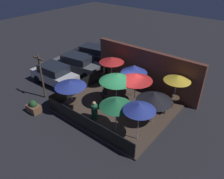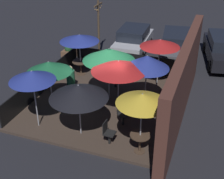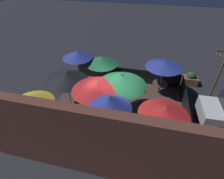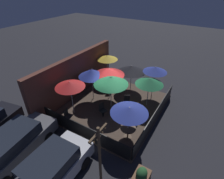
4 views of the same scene
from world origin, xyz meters
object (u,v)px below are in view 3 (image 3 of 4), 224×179
patio_chair_1 (143,109)px  patio_chair_2 (81,117)px  patio_umbrella_5 (66,76)px  patio_umbrella_8 (164,111)px  planter_box (190,79)px  patio_umbrella_3 (102,60)px  patio_umbrella_1 (31,100)px  patron_0 (130,84)px  patio_umbrella_2 (108,102)px  patio_chair_3 (177,140)px  patio_umbrella_0 (164,64)px  dining_table_1 (41,128)px  patio_umbrella_6 (122,79)px  patio_chair_0 (114,94)px  light_post (219,73)px  patio_umbrella_4 (96,86)px  patio_chair_4 (56,111)px  dining_table_0 (160,85)px

patio_chair_1 → patio_chair_2: bearing=132.4°
patio_umbrella_5 → patio_chair_2: (-1.14, 1.30, -1.33)m
patio_umbrella_5 → patio_umbrella_8: patio_umbrella_8 is taller
patio_chair_2 → planter_box: 7.58m
patio_umbrella_3 → patio_chair_2: (0.15, 3.23, -1.43)m
patio_umbrella_5 → patio_chair_1: (-3.96, 0.08, -1.32)m
patio_umbrella_1 → patron_0: patio_umbrella_1 is taller
patio_umbrella_2 → patio_chair_3: bearing=-176.1°
patio_umbrella_5 → patron_0: (-3.03, -1.90, -1.29)m
patio_umbrella_0 → dining_table_1: 6.93m
patio_umbrella_5 → dining_table_1: size_ratio=2.99×
dining_table_1 → patio_chair_3: bearing=-172.3°
patio_umbrella_2 → patio_umbrella_6: (-0.20, -1.70, -0.00)m
patio_chair_0 → patron_0: 1.32m
patio_chair_2 → patio_umbrella_1: bearing=0.0°
patio_umbrella_1 → patio_chair_2: 2.44m
patio_umbrella_3 → patio_chair_1: (-2.66, 2.02, -1.42)m
dining_table_1 → patio_chair_1: (-4.23, -2.32, -0.05)m
patio_umbrella_2 → planter_box: 7.22m
patio_umbrella_6 → light_post: size_ratio=0.73×
dining_table_1 → light_post: light_post is taller
patio_umbrella_4 → patio_chair_0: patio_umbrella_4 is taller
patio_umbrella_0 → planter_box: bearing=-139.6°
patio_umbrella_5 → patron_0: patio_umbrella_5 is taller
patio_umbrella_6 → patio_chair_2: 2.65m
patio_umbrella_4 → patio_chair_3: patio_umbrella_4 is taller
patio_umbrella_5 → patio_umbrella_3: bearing=-123.8°
patio_umbrella_4 → patio_umbrella_6: size_ratio=0.98×
patio_umbrella_4 → patio_umbrella_2: bearing=129.0°
patio_chair_4 → planter_box: 8.56m
patio_umbrella_8 → dining_table_1: patio_umbrella_8 is taller
patio_umbrella_0 → dining_table_0: size_ratio=2.47×
dining_table_0 → patio_chair_0: (2.48, 1.35, -0.08)m
patio_chair_3 → light_post: light_post is taller
patio_umbrella_4 → patio_chair_1: 2.76m
patio_umbrella_3 → patio_umbrella_8: (-3.42, 3.84, 0.30)m
patio_chair_1 → patron_0: (0.93, -1.98, 0.03)m
patio_umbrella_4 → patio_umbrella_5: 2.09m
patio_umbrella_0 → patio_chair_3: patio_umbrella_0 is taller
patio_umbrella_0 → dining_table_1: patio_umbrella_0 is taller
patio_umbrella_2 → patio_umbrella_3: 3.99m
patio_umbrella_3 → patio_umbrella_4: patio_umbrella_4 is taller
patio_umbrella_8 → patio_umbrella_1: bearing=5.7°
dining_table_1 → light_post: (-7.88, -4.70, 1.20)m
patio_chair_0 → dining_table_0: bearing=0.0°
patio_chair_0 → patio_umbrella_0: bearing=0.0°
patio_chair_3 → patron_0: size_ratio=0.75×
patio_umbrella_8 → patio_umbrella_5: bearing=-21.9°
patio_umbrella_0 → light_post: size_ratio=0.65×
dining_table_1 → patio_umbrella_5: bearing=-96.5°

